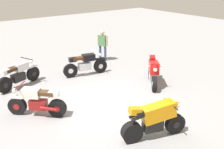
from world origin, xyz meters
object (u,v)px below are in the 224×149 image
(motorcycle_cream_vintage, at_px, (37,102))
(motorcycle_red_sportbike, at_px, (153,71))
(motorcycle_black_cruiser, at_px, (85,64))
(motorcycle_orange_sportbike, at_px, (155,119))
(motorcycle_silver_cruiser, at_px, (19,75))
(person_in_green_shirt, at_px, (103,44))

(motorcycle_cream_vintage, bearing_deg, motorcycle_red_sportbike, -141.27)
(motorcycle_cream_vintage, bearing_deg, motorcycle_black_cruiser, -101.58)
(motorcycle_cream_vintage, bearing_deg, motorcycle_orange_sportbike, 167.92)
(motorcycle_silver_cruiser, bearing_deg, motorcycle_red_sportbike, -56.40)
(motorcycle_silver_cruiser, bearing_deg, motorcycle_cream_vintage, -118.67)
(motorcycle_black_cruiser, height_order, motorcycle_cream_vintage, motorcycle_black_cruiser)
(motorcycle_red_sportbike, distance_m, motorcycle_orange_sportbike, 3.85)
(person_in_green_shirt, bearing_deg, motorcycle_cream_vintage, 11.82)
(motorcycle_orange_sportbike, relative_size, person_in_green_shirt, 1.20)
(motorcycle_silver_cruiser, relative_size, person_in_green_shirt, 1.24)
(motorcycle_black_cruiser, xyz_separation_m, motorcycle_silver_cruiser, (0.51, 2.85, 0.00))
(motorcycle_red_sportbike, xyz_separation_m, motorcycle_orange_sportbike, (-2.74, 2.70, 0.00))
(motorcycle_orange_sportbike, bearing_deg, person_in_green_shirt, 84.35)
(motorcycle_cream_vintage, relative_size, person_in_green_shirt, 0.95)
(motorcycle_cream_vintage, distance_m, motorcycle_orange_sportbike, 3.82)
(motorcycle_orange_sportbike, height_order, motorcycle_silver_cruiser, motorcycle_orange_sportbike)
(motorcycle_silver_cruiser, bearing_deg, motorcycle_orange_sportbike, -94.47)
(motorcycle_black_cruiser, bearing_deg, motorcycle_orange_sportbike, -90.32)
(motorcycle_red_sportbike, bearing_deg, person_in_green_shirt, -143.23)
(motorcycle_silver_cruiser, distance_m, person_in_green_shirt, 4.84)
(motorcycle_black_cruiser, height_order, motorcycle_silver_cruiser, same)
(person_in_green_shirt, bearing_deg, motorcycle_orange_sportbike, 43.27)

